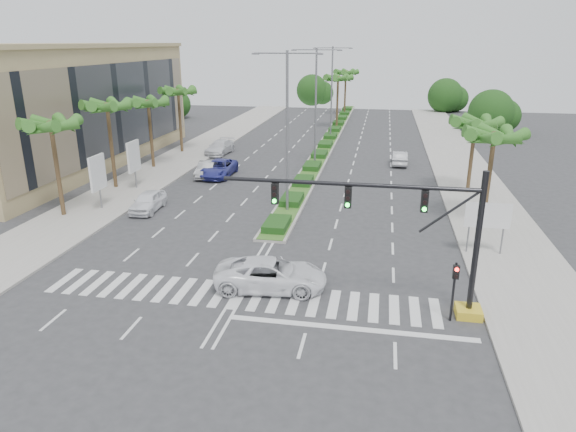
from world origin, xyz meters
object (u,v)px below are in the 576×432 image
Objects in this scene: car_parked_a at (148,201)px; car_parked_c at (219,168)px; car_parked_b at (207,169)px; car_crossing at (271,274)px; car_parked_d at (220,147)px; car_right at (400,158)px.

car_parked_c is (2.13, 11.36, 0.04)m from car_parked_a.
car_parked_c is (1.13, 0.35, 0.06)m from car_parked_b.
car_parked_a is at bearing 41.19° from car_crossing.
car_parked_d is (-1.02, 21.57, 0.02)m from car_parked_a.
car_right is (7.40, 31.08, -0.09)m from car_crossing.
car_parked_d is (-2.02, 10.56, 0.04)m from car_parked_b.
car_parked_b reaches higher than car_right.
car_parked_a reaches higher than car_parked_b.
car_parked_a is 1.00× the size of car_right.
car_parked_d is (-3.15, 10.21, -0.02)m from car_parked_c.
car_parked_a is 11.06m from car_parked_b.
car_parked_d is 0.91× the size of car_crossing.
car_parked_b is at bearing -74.77° from car_parked_d.
car_parked_b is 10.75m from car_parked_d.
car_parked_c is 24.86m from car_crossing.
car_parked_b is at bearing 20.67° from car_crossing.
car_parked_b is at bearing -163.62° from car_parked_c.
car_parked_c is 1.07× the size of car_parked_d.
car_crossing is (10.16, -22.69, 0.03)m from car_parked_c.
car_right is at bearing 24.82° from car_parked_c.
car_crossing is at bearing 77.49° from car_right.
car_parked_d is 1.21× the size of car_right.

